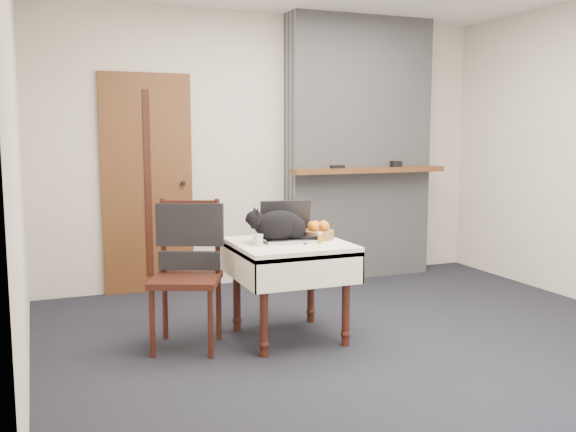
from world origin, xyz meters
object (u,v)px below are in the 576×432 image
Objects in this scene: cat at (280,227)px; chair at (188,253)px; side_table at (289,258)px; laptop at (288,230)px; door at (148,184)px; fruit_basket at (318,232)px; pill_bottle at (320,238)px; cream_jar at (258,240)px.

chair is at bearing 173.73° from cat.
laptop is at bearing 73.74° from side_table.
door is 4.80× the size of laptop.
side_table is 0.30m from fruit_basket.
side_table is 1.49× the size of cat.
pill_bottle reaches higher than side_table.
fruit_basket is at bearing 12.56° from side_table.
chair is at bearing 162.66° from pill_bottle.
pill_bottle is at bearing -9.55° from cream_jar.
cat is at bearing 146.99° from pill_bottle.
laptop is at bearing 125.50° from pill_bottle.
cat is 6.69× the size of cream_jar.
door is at bearing 114.93° from pill_bottle.
side_table is 0.71m from chair.
fruit_basket is (0.31, 0.03, -0.06)m from cat.
chair reaches higher than pill_bottle.
cream_jar is (-0.25, -0.05, 0.15)m from side_table.
cream_jar is at bearing -0.92° from chair.
fruit_basket reaches higher than pill_bottle.
side_table is 0.23m from cat.
chair is (-0.44, 0.20, -0.09)m from cream_jar.
cat is 2.32× the size of fruit_basket.
chair is at bearing -89.97° from door.
door reaches higher than pill_bottle.
cream_jar is at bearing -144.86° from laptop.
door is 1.88m from cream_jar.
cat is 0.29m from pill_bottle.
cream_jar is (0.44, -1.81, -0.26)m from door.
cat is 7.00× the size of pill_bottle.
fruit_basket is at bearing -0.55° from laptop.
door is 1.85m from cat.
side_table is at bearing 145.04° from pill_bottle.
cat reaches higher than side_table.
cat reaches higher than fruit_basket.
laptop reaches higher than cream_jar.
pill_bottle is (0.43, -0.07, -0.00)m from cream_jar.
fruit_basket is (0.22, -0.03, -0.02)m from laptop.
cat reaches higher than cream_jar.
fruit_basket is at bearing 9.12° from cat.
chair is (-0.94, 0.09, -0.11)m from fruit_basket.
fruit_basket is at bearing -60.91° from door.
pill_bottle is at bearing -65.07° from door.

